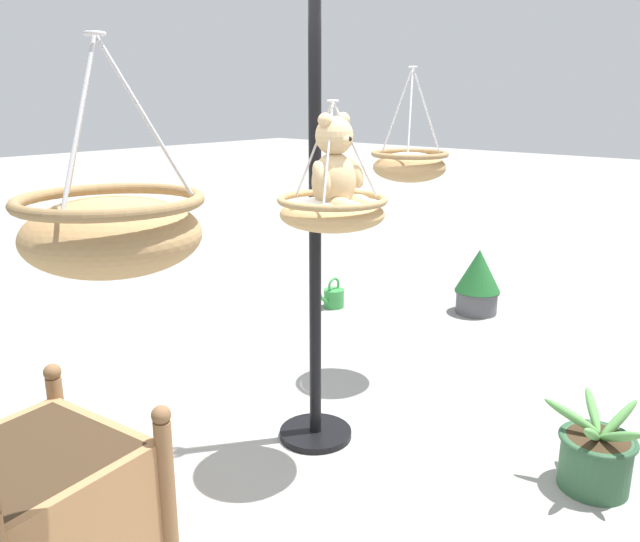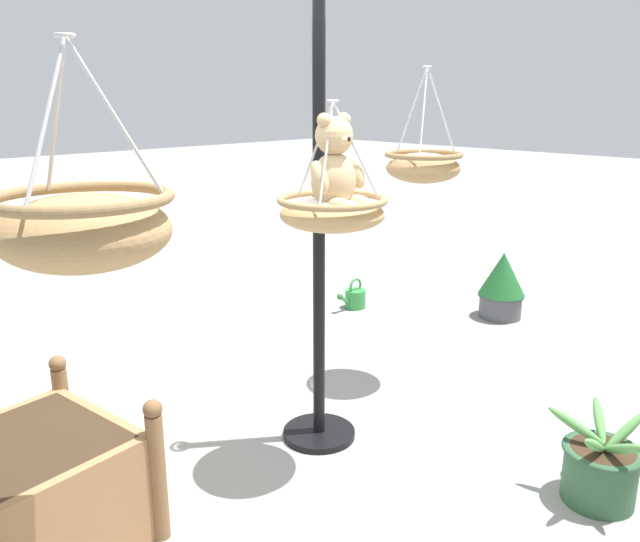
# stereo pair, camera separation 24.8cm
# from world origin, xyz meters

# --- Properties ---
(ground_plane) EXTENTS (40.00, 40.00, 0.00)m
(ground_plane) POSITION_xyz_m (0.00, 0.00, 0.00)
(ground_plane) COLOR gray
(display_pole_central) EXTENTS (0.44, 0.44, 2.56)m
(display_pole_central) POSITION_xyz_m (-0.22, -0.17, 0.81)
(display_pole_central) COLOR black
(display_pole_central) RESTS_ON ground
(hanging_basket_with_teddy) EXTENTS (0.56, 0.56, 0.65)m
(hanging_basket_with_teddy) POSITION_xyz_m (-0.07, 0.08, 1.45)
(hanging_basket_with_teddy) COLOR tan
(teddy_bear) EXTENTS (0.34, 0.31, 0.49)m
(teddy_bear) POSITION_xyz_m (-0.07, 0.10, 1.66)
(teddy_bear) COLOR tan
(hanging_basket_left_high) EXTENTS (0.52, 0.52, 0.76)m
(hanging_basket_left_high) POSITION_xyz_m (-1.29, -0.26, 1.56)
(hanging_basket_left_high) COLOR #A37F51
(hanging_basket_right_low) EXTENTS (0.55, 0.55, 0.69)m
(hanging_basket_right_low) POSITION_xyz_m (1.40, 0.45, 1.63)
(hanging_basket_right_low) COLOR #A37F51
(wooden_planter_box) EXTENTS (0.96, 0.97, 0.71)m
(wooden_planter_box) POSITION_xyz_m (1.39, -0.39, 0.29)
(wooden_planter_box) COLOR #9E7047
(wooden_planter_box) RESTS_ON ground
(potted_plant_fern_front) EXTENTS (0.43, 0.43, 0.62)m
(potted_plant_fern_front) POSITION_xyz_m (-2.96, -0.53, 0.32)
(potted_plant_fern_front) COLOR #4C4C51
(potted_plant_fern_front) RESTS_ON ground
(potted_plant_flowering_red) EXTENTS (0.54, 0.55, 0.48)m
(potted_plant_flowering_red) POSITION_xyz_m (-0.80, 1.29, 0.19)
(potted_plant_flowering_red) COLOR #2D5638
(potted_plant_flowering_red) RESTS_ON ground
(watering_can) EXTENTS (0.35, 0.20, 0.30)m
(watering_can) POSITION_xyz_m (-2.18, -1.67, 0.10)
(watering_can) COLOR #338C3F
(watering_can) RESTS_ON ground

